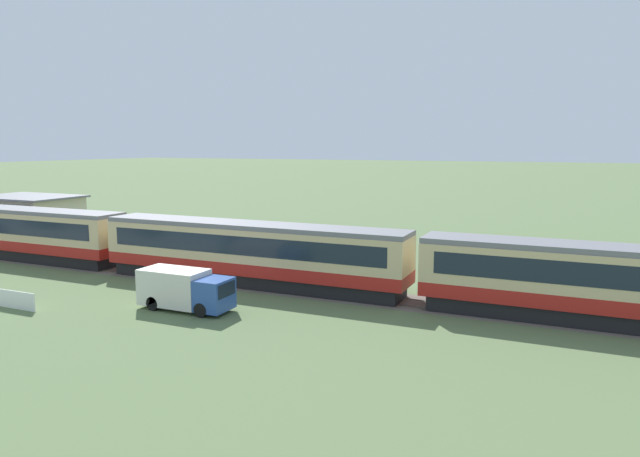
{
  "coord_description": "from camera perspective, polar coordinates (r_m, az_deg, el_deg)",
  "views": [
    {
      "loc": [
        -14.91,
        -32.5,
        9.27
      ],
      "look_at": [
        -31.22,
        4.01,
        3.39
      ],
      "focal_mm": 32.0,
      "sensor_mm": 36.0,
      "label": 1
    }
  ],
  "objects": [
    {
      "name": "delivery_truck_blue",
      "position": [
        33.32,
        -13.39,
        -5.92
      ],
      "size": [
        5.46,
        2.05,
        2.26
      ],
      "color": "#2D519E",
      "rests_on": "ground_plane"
    },
    {
      "name": "passenger_train",
      "position": [
        38.02,
        -6.69,
        -2.24
      ],
      "size": [
        112.56,
        3.11,
        4.16
      ],
      "color": "#AD1E19",
      "rests_on": "ground_plane"
    },
    {
      "name": "station_building",
      "position": [
        66.55,
        -27.12,
        1.21
      ],
      "size": [
        10.28,
        8.28,
        4.03
      ],
      "color": "beige",
      "rests_on": "ground_plane"
    },
    {
      "name": "railway_track",
      "position": [
        43.53,
        -16.61,
        -4.27
      ],
      "size": [
        169.1,
        3.6,
        0.04
      ],
      "color": "#665B51",
      "rests_on": "ground_plane"
    }
  ]
}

